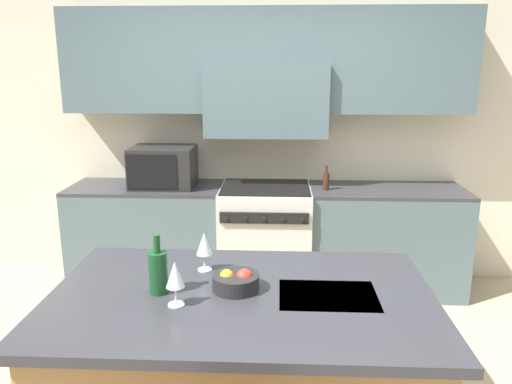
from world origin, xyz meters
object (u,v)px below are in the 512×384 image
object	(u,v)px
wine_glass_far	(204,245)
fruit_bowl	(236,281)
wine_bottle	(158,271)
oil_bottle_on_counter	(326,181)
range_stove	(265,238)
microwave	(163,167)
wine_glass_near	(175,276)

from	to	relation	value
wine_glass_far	fruit_bowl	size ratio (longest dim) A/B	0.92
wine_bottle	oil_bottle_on_counter	xyz separation A→B (m)	(0.94, 2.04, -0.04)
wine_bottle	oil_bottle_on_counter	bearing A→B (deg)	65.35
range_stove	fruit_bowl	bearing A→B (deg)	-92.13
fruit_bowl	wine_bottle	bearing A→B (deg)	-171.93
microwave	oil_bottle_on_counter	size ratio (longest dim) A/B	2.54
wine_glass_near	oil_bottle_on_counter	size ratio (longest dim) A/B	0.95
wine_glass_far	microwave	bearing A→B (deg)	108.93
wine_glass_far	fruit_bowl	distance (m)	0.30
range_stove	oil_bottle_on_counter	world-z (taller)	oil_bottle_on_counter
microwave	fruit_bowl	size ratio (longest dim) A/B	2.47
wine_bottle	fruit_bowl	world-z (taller)	wine_bottle
microwave	fruit_bowl	xyz separation A→B (m)	(0.81, -2.06, -0.12)
wine_bottle	wine_glass_near	world-z (taller)	wine_bottle
range_stove	wine_glass_far	bearing A→B (deg)	-97.92
wine_glass_far	fruit_bowl	world-z (taller)	wine_glass_far
microwave	oil_bottle_on_counter	xyz separation A→B (m)	(1.40, -0.07, -0.09)
wine_bottle	wine_glass_near	size ratio (longest dim) A/B	1.39
oil_bottle_on_counter	wine_glass_near	bearing A→B (deg)	-111.07
range_stove	microwave	xyz separation A→B (m)	(-0.88, 0.02, 0.63)
wine_glass_near	wine_glass_far	size ratio (longest dim) A/B	1.00
microwave	wine_glass_near	size ratio (longest dim) A/B	2.68
range_stove	wine_bottle	size ratio (longest dim) A/B	3.37
range_stove	oil_bottle_on_counter	xyz separation A→B (m)	(0.51, -0.05, 0.53)
range_stove	microwave	distance (m)	1.08
fruit_bowl	microwave	bearing A→B (deg)	111.47
oil_bottle_on_counter	range_stove	bearing A→B (deg)	174.71
wine_glass_far	range_stove	bearing A→B (deg)	82.08
microwave	wine_bottle	distance (m)	2.16
range_stove	oil_bottle_on_counter	distance (m)	0.74
wine_glass_far	oil_bottle_on_counter	world-z (taller)	same
fruit_bowl	range_stove	bearing A→B (deg)	87.87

